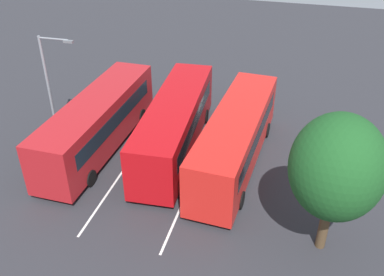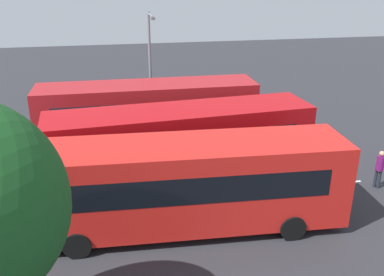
# 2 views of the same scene
# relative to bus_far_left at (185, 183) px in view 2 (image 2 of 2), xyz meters

# --- Properties ---
(ground_plane) EXTENTS (75.69, 75.69, 0.00)m
(ground_plane) POSITION_rel_bus_far_left_xyz_m (0.23, 3.96, -1.80)
(ground_plane) COLOR #2B2B30
(bus_far_left) EXTENTS (11.47, 3.15, 3.28)m
(bus_far_left) POSITION_rel_bus_far_left_xyz_m (0.00, 0.00, 0.00)
(bus_far_left) COLOR red
(bus_far_left) RESTS_ON ground
(bus_center_left) EXTENTS (11.49, 3.32, 3.28)m
(bus_center_left) POSITION_rel_bus_far_left_xyz_m (0.54, 3.76, 0.00)
(bus_center_left) COLOR #B70C11
(bus_center_left) RESTS_ON ground
(bus_center_right) EXTENTS (11.38, 2.78, 3.28)m
(bus_center_right) POSITION_rel_bus_far_left_xyz_m (-0.46, 8.26, 0.00)
(bus_center_right) COLOR #AD191E
(bus_center_right) RESTS_ON ground
(pedestrian) EXTENTS (0.44, 0.44, 1.70)m
(pedestrian) POSITION_rel_bus_far_left_xyz_m (8.63, 1.39, -0.80)
(pedestrian) COLOR #232833
(pedestrian) RESTS_ON ground
(street_lamp) EXTENTS (0.24, 2.20, 6.57)m
(street_lamp) POSITION_rel_bus_far_left_xyz_m (0.03, 11.39, 2.02)
(street_lamp) COLOR gray
(street_lamp) RESTS_ON ground
(lane_stripe_outer_left) EXTENTS (16.15, 0.33, 0.01)m
(lane_stripe_outer_left) POSITION_rel_bus_far_left_xyz_m (0.23, 1.94, -1.79)
(lane_stripe_outer_left) COLOR silver
(lane_stripe_outer_left) RESTS_ON ground
(lane_stripe_inner_left) EXTENTS (16.15, 0.33, 0.01)m
(lane_stripe_inner_left) POSITION_rel_bus_far_left_xyz_m (0.23, 5.99, -1.79)
(lane_stripe_inner_left) COLOR silver
(lane_stripe_inner_left) RESTS_ON ground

